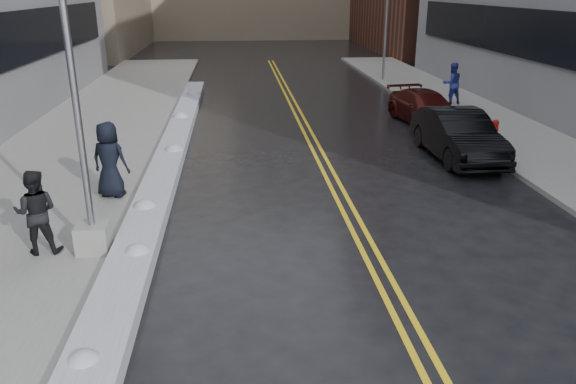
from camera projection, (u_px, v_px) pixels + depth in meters
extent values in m
plane|color=black|center=(256.00, 299.00, 10.24)|extent=(160.00, 160.00, 0.00)
cube|color=gray|center=(75.00, 152.00, 19.05)|extent=(5.50, 50.00, 0.15)
cube|color=gray|center=(520.00, 141.00, 20.43)|extent=(4.00, 50.00, 0.15)
cube|color=gold|center=(312.00, 148.00, 19.79)|extent=(0.12, 50.00, 0.01)
cube|color=gold|center=(320.00, 148.00, 19.81)|extent=(0.12, 50.00, 0.01)
cube|color=silver|center=(167.00, 164.00, 17.44)|extent=(0.90, 30.00, 0.34)
cube|color=gray|center=(94.00, 237.00, 11.66)|extent=(0.65, 0.65, 0.60)
cylinder|color=gray|center=(69.00, 50.00, 10.35)|extent=(0.14, 0.14, 7.00)
cylinder|color=maroon|center=(494.00, 131.00, 20.21)|extent=(0.24, 0.24, 0.60)
sphere|color=maroon|center=(495.00, 123.00, 20.11)|extent=(0.26, 0.26, 0.26)
cylinder|color=maroon|center=(495.00, 130.00, 20.20)|extent=(0.25, 0.10, 0.10)
cylinder|color=gray|center=(385.00, 36.00, 32.50)|extent=(0.14, 0.14, 5.00)
imported|color=black|center=(36.00, 212.00, 11.40)|extent=(0.91, 0.73, 1.79)
imported|color=black|center=(109.00, 160.00, 14.48)|extent=(1.12, 0.91, 1.99)
imported|color=navy|center=(452.00, 83.00, 26.12)|extent=(1.03, 0.86, 1.91)
imported|color=black|center=(458.00, 135.00, 18.31)|extent=(1.76, 4.84, 1.59)
imported|color=#380A09|center=(425.00, 108.00, 23.08)|extent=(2.45, 4.78, 1.33)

